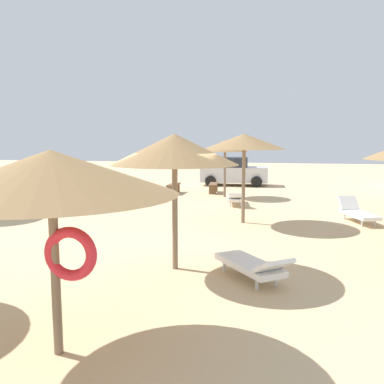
# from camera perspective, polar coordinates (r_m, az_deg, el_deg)

# --- Properties ---
(ground_plane) EXTENTS (80.00, 80.00, 0.00)m
(ground_plane) POSITION_cam_1_polar(r_m,az_deg,el_deg) (9.67, -3.53, -9.33)
(ground_plane) COLOR #D1B284
(parasol_2) EXTENTS (2.23, 2.23, 2.74)m
(parasol_2) POSITION_cam_1_polar(r_m,az_deg,el_deg) (19.70, 4.65, 6.42)
(parasol_2) COLOR #75604C
(parasol_2) RESTS_ON ground
(parasol_3) EXTENTS (2.70, 2.70, 2.90)m
(parasol_3) POSITION_cam_1_polar(r_m,az_deg,el_deg) (8.55, -2.46, 5.94)
(parasol_3) COLOR #75604C
(parasol_3) RESTS_ON ground
(parasol_6) EXTENTS (2.71, 2.71, 2.96)m
(parasol_6) POSITION_cam_1_polar(r_m,az_deg,el_deg) (13.54, 7.32, 6.97)
(parasol_6) COLOR #75604C
(parasol_6) RESTS_ON ground
(parasol_7) EXTENTS (3.18, 3.18, 2.65)m
(parasol_7) POSITION_cam_1_polar(r_m,az_deg,el_deg) (5.33, -19.11, 2.39)
(parasol_7) COLOR #75604C
(parasol_7) RESTS_ON ground
(lounger_2) EXTENTS (0.90, 1.99, 0.62)m
(lounger_2) POSITION_cam_1_polar(r_m,az_deg,el_deg) (17.44, 6.05, -0.81)
(lounger_2) COLOR white
(lounger_2) RESTS_ON ground
(lounger_3) EXTENTS (1.66, 1.91, 0.65)m
(lounger_3) POSITION_cam_1_polar(r_m,az_deg,el_deg) (8.27, 8.51, -10.06)
(lounger_3) COLOR white
(lounger_3) RESTS_ON ground
(lounger_5) EXTENTS (1.15, 1.96, 0.79)m
(lounger_5) POSITION_cam_1_polar(r_m,az_deg,el_deg) (14.88, 22.14, -2.67)
(lounger_5) COLOR white
(lounger_5) RESTS_ON ground
(bench_0) EXTENTS (0.43, 1.51, 0.49)m
(bench_0) POSITION_cam_1_polar(r_m,az_deg,el_deg) (21.11, -2.60, 0.76)
(bench_0) COLOR brown
(bench_0) RESTS_ON ground
(bench_1) EXTENTS (0.50, 1.52, 0.49)m
(bench_1) POSITION_cam_1_polar(r_m,az_deg,el_deg) (21.31, 3.01, 0.82)
(bench_1) COLOR brown
(bench_1) RESTS_ON ground
(parked_car) EXTENTS (4.06, 2.11, 1.72)m
(parked_car) POSITION_cam_1_polar(r_m,az_deg,el_deg) (24.92, 5.83, 2.84)
(parked_car) COLOR silver
(parked_car) RESTS_ON ground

